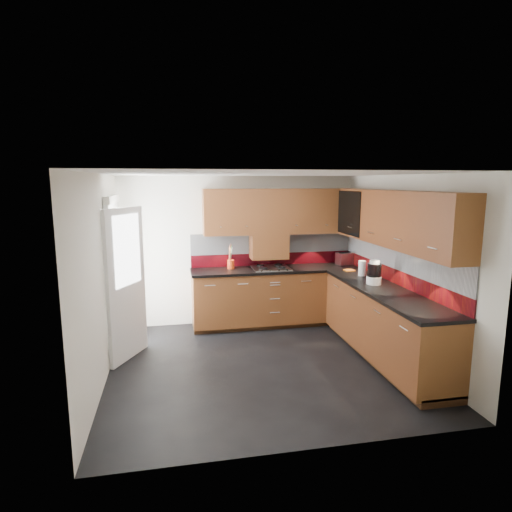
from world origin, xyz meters
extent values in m
cube|color=black|center=(0.00, 0.00, -0.01)|extent=(4.00, 3.80, 0.02)
cube|color=white|center=(0.00, 0.00, 2.45)|extent=(4.00, 3.80, 0.10)
cube|color=silver|center=(0.00, 1.84, 1.20)|extent=(4.00, 0.08, 2.64)
cube|color=silver|center=(0.00, -1.84, 1.20)|extent=(4.00, 0.08, 2.64)
cube|color=silver|center=(-1.94, 0.00, 1.20)|extent=(0.08, 3.80, 2.64)
cube|color=silver|center=(1.94, 0.00, 1.20)|extent=(0.08, 3.80, 2.64)
cube|color=brown|center=(0.55, 1.50, 0.48)|extent=(2.70, 0.60, 0.95)
cube|color=#5E2E16|center=(1.60, -0.10, 0.48)|extent=(0.60, 2.60, 0.95)
cube|color=#3A2110|center=(0.55, 1.53, 0.05)|extent=(2.70, 0.54, 0.10)
cube|color=#3A2110|center=(1.63, -0.10, 0.05)|extent=(0.54, 2.60, 0.10)
cube|color=black|center=(0.54, 1.49, 0.92)|extent=(2.72, 0.62, 0.04)
cube|color=black|center=(1.59, -0.12, 0.92)|extent=(0.62, 2.60, 0.04)
cube|color=maroon|center=(0.55, 1.79, 1.04)|extent=(2.70, 0.02, 0.20)
cube|color=#B7BBC0|center=(0.55, 1.79, 1.31)|extent=(2.70, 0.02, 0.34)
cube|color=maroon|center=(1.89, 0.20, 1.04)|extent=(0.02, 3.20, 0.20)
cube|color=#B7BBC0|center=(1.89, 0.20, 1.31)|extent=(0.02, 3.20, 0.34)
cube|color=brown|center=(0.65, 1.64, 1.84)|extent=(2.50, 0.33, 0.72)
cube|color=#5E2E16|center=(1.73, 0.04, 1.84)|extent=(0.33, 2.87, 0.72)
cube|color=silver|center=(0.50, 1.46, 1.63)|extent=(1.80, 0.01, 0.16)
cube|color=silver|center=(1.56, 0.00, 1.63)|extent=(0.01, 2.00, 0.16)
cube|color=brown|center=(0.45, 1.64, 1.28)|extent=(0.60, 0.33, 0.40)
cube|color=black|center=(1.56, 1.07, 1.84)|extent=(0.01, 0.80, 0.66)
cube|color=#FFD18C|center=(1.87, 1.07, 1.84)|extent=(0.01, 0.76, 0.64)
cube|color=black|center=(1.73, 1.07, 1.86)|extent=(0.29, 0.76, 0.01)
cylinder|color=black|center=(1.73, 0.82, 1.96)|extent=(0.07, 0.07, 0.16)
cylinder|color=black|center=(1.73, 0.97, 1.96)|extent=(0.07, 0.07, 0.16)
cylinder|color=white|center=(1.73, 1.12, 1.96)|extent=(0.07, 0.07, 0.16)
cylinder|color=black|center=(1.73, 1.27, 1.96)|extent=(0.07, 0.07, 0.16)
cube|color=white|center=(-1.86, 0.90, 1.02)|extent=(0.06, 0.95, 2.04)
cube|color=white|center=(-1.68, 0.55, 1.00)|extent=(0.42, 0.73, 1.98)
cube|color=white|center=(-1.65, 0.55, 1.45)|extent=(0.28, 0.50, 0.90)
cube|color=silver|center=(0.45, 1.48, 0.95)|extent=(0.59, 0.51, 0.02)
torus|color=black|center=(0.30, 1.36, 0.98)|extent=(0.13, 0.13, 0.02)
torus|color=black|center=(0.60, 1.36, 0.98)|extent=(0.13, 0.13, 0.02)
torus|color=black|center=(0.30, 1.60, 0.98)|extent=(0.13, 0.13, 0.02)
torus|color=black|center=(0.60, 1.60, 0.98)|extent=(0.13, 0.13, 0.02)
cube|color=black|center=(0.45, 1.24, 0.96)|extent=(0.45, 0.04, 0.02)
cylinder|color=red|center=(-0.18, 1.59, 1.01)|extent=(0.11, 0.11, 0.14)
cylinder|color=#98593C|center=(-0.18, 1.61, 1.19)|extent=(0.06, 0.02, 0.28)
cylinder|color=#98593C|center=(-0.18, 1.61, 1.18)|extent=(0.05, 0.02, 0.26)
cylinder|color=#98593C|center=(-0.19, 1.61, 1.19)|extent=(0.05, 0.04, 0.30)
cylinder|color=#98593C|center=(-0.17, 1.61, 1.17)|extent=(0.04, 0.04, 0.25)
cylinder|color=#98593C|center=(-0.20, 1.60, 1.18)|extent=(0.03, 0.05, 0.27)
cube|color=silver|center=(1.75, 1.59, 1.04)|extent=(0.32, 0.24, 0.20)
cube|color=black|center=(1.75, 1.59, 1.14)|extent=(0.22, 0.07, 0.01)
cube|color=black|center=(1.75, 1.63, 1.14)|extent=(0.22, 0.07, 0.01)
cylinder|color=white|center=(1.57, 0.18, 0.99)|extent=(0.20, 0.20, 0.11)
cylinder|color=black|center=(1.57, 0.18, 1.14)|extent=(0.19, 0.19, 0.17)
cylinder|color=white|center=(1.57, 0.18, 1.25)|extent=(0.13, 0.13, 0.04)
cylinder|color=white|center=(1.65, 0.71, 1.05)|extent=(0.11, 0.11, 0.22)
cube|color=orange|center=(1.61, 1.08, 0.95)|extent=(0.16, 0.15, 0.02)
camera|label=1|loc=(-1.08, -5.03, 2.31)|focal=30.00mm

